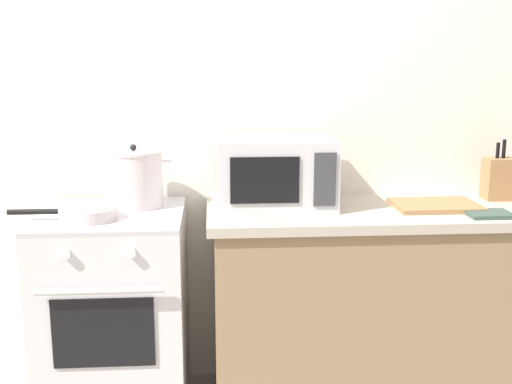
{
  "coord_description": "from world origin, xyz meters",
  "views": [
    {
      "loc": [
        0.08,
        -1.99,
        1.55
      ],
      "look_at": [
        0.26,
        0.6,
        1.0
      ],
      "focal_mm": 44.22,
      "sensor_mm": 36.0,
      "label": 1
    }
  ],
  "objects_px": {
    "microwave": "(275,172)",
    "knife_block": "(499,178)",
    "stock_pot": "(134,178)",
    "oven_mitt": "(489,214)",
    "frying_pan": "(86,213)",
    "cutting_board": "(435,205)",
    "stove": "(116,316)"
  },
  "relations": [
    {
      "from": "microwave",
      "to": "oven_mitt",
      "type": "xyz_separation_m",
      "value": [
        0.86,
        -0.24,
        -0.14
      ]
    },
    {
      "from": "microwave",
      "to": "knife_block",
      "type": "bearing_deg",
      "value": 3.45
    },
    {
      "from": "frying_pan",
      "to": "knife_block",
      "type": "height_order",
      "value": "knife_block"
    },
    {
      "from": "frying_pan",
      "to": "stock_pot",
      "type": "bearing_deg",
      "value": 52.93
    },
    {
      "from": "stove",
      "to": "cutting_board",
      "type": "xyz_separation_m",
      "value": [
        1.39,
        0.0,
        0.47
      ]
    },
    {
      "from": "stove",
      "to": "stock_pot",
      "type": "relative_size",
      "value": 2.75
    },
    {
      "from": "stove",
      "to": "microwave",
      "type": "height_order",
      "value": "microwave"
    },
    {
      "from": "oven_mitt",
      "to": "microwave",
      "type": "bearing_deg",
      "value": 164.47
    },
    {
      "from": "knife_block",
      "to": "frying_pan",
      "type": "bearing_deg",
      "value": -172.31
    },
    {
      "from": "stock_pot",
      "to": "cutting_board",
      "type": "xyz_separation_m",
      "value": [
        1.3,
        -0.12,
        -0.11
      ]
    },
    {
      "from": "frying_pan",
      "to": "oven_mitt",
      "type": "height_order",
      "value": "frying_pan"
    },
    {
      "from": "stock_pot",
      "to": "microwave",
      "type": "bearing_deg",
      "value": -3.92
    },
    {
      "from": "stock_pot",
      "to": "knife_block",
      "type": "xyz_separation_m",
      "value": [
        1.64,
        0.02,
        -0.03
      ]
    },
    {
      "from": "oven_mitt",
      "to": "frying_pan",
      "type": "bearing_deg",
      "value": 178.02
    },
    {
      "from": "stove",
      "to": "knife_block",
      "type": "relative_size",
      "value": 3.35
    },
    {
      "from": "stock_pot",
      "to": "oven_mitt",
      "type": "relative_size",
      "value": 1.86
    },
    {
      "from": "knife_block",
      "to": "oven_mitt",
      "type": "height_order",
      "value": "knife_block"
    },
    {
      "from": "stove",
      "to": "stock_pot",
      "type": "xyz_separation_m",
      "value": [
        0.09,
        0.12,
        0.58
      ]
    },
    {
      "from": "stove",
      "to": "knife_block",
      "type": "xyz_separation_m",
      "value": [
        1.73,
        0.14,
        0.56
      ]
    },
    {
      "from": "stock_pot",
      "to": "oven_mitt",
      "type": "xyz_separation_m",
      "value": [
        1.46,
        -0.28,
        -0.11
      ]
    },
    {
      "from": "knife_block",
      "to": "stock_pot",
      "type": "bearing_deg",
      "value": -179.29
    },
    {
      "from": "cutting_board",
      "to": "stove",
      "type": "bearing_deg",
      "value": -179.95
    },
    {
      "from": "stove",
      "to": "frying_pan",
      "type": "bearing_deg",
      "value": -127.81
    },
    {
      "from": "microwave",
      "to": "stock_pot",
      "type": "bearing_deg",
      "value": 176.08
    },
    {
      "from": "stove",
      "to": "cutting_board",
      "type": "distance_m",
      "value": 1.46
    },
    {
      "from": "stove",
      "to": "stock_pot",
      "type": "distance_m",
      "value": 0.6
    },
    {
      "from": "stove",
      "to": "knife_block",
      "type": "height_order",
      "value": "knife_block"
    },
    {
      "from": "microwave",
      "to": "knife_block",
      "type": "xyz_separation_m",
      "value": [
        1.03,
        0.06,
        -0.05
      ]
    },
    {
      "from": "frying_pan",
      "to": "cutting_board",
      "type": "xyz_separation_m",
      "value": [
        1.47,
        0.1,
        -0.02
      ]
    },
    {
      "from": "cutting_board",
      "to": "stock_pot",
      "type": "bearing_deg",
      "value": 174.73
    },
    {
      "from": "microwave",
      "to": "stove",
      "type": "bearing_deg",
      "value": -173.52
    },
    {
      "from": "microwave",
      "to": "oven_mitt",
      "type": "distance_m",
      "value": 0.9
    }
  ]
}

